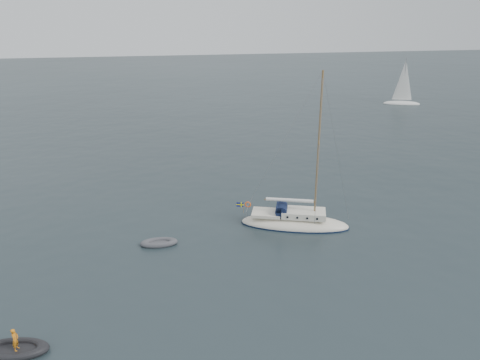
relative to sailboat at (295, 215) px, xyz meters
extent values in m
plane|color=black|center=(-2.88, -2.13, -0.93)|extent=(300.00, 300.00, 0.00)
ellipsoid|color=silver|center=(0.00, 0.00, -0.79)|extent=(8.20, 2.55, 1.37)
cube|color=silver|center=(0.63, 0.00, 0.14)|extent=(3.28, 1.73, 0.50)
cube|color=silver|center=(-2.19, 0.00, 0.00)|extent=(2.19, 1.73, 0.23)
cylinder|color=#0F1833|center=(-1.05, 0.00, 0.39)|extent=(0.87, 1.50, 0.87)
cube|color=#0F1833|center=(-1.23, 0.00, 0.58)|extent=(0.41, 1.50, 0.36)
cylinder|color=brown|center=(1.45, 0.00, 5.36)|extent=(0.14, 0.14, 10.93)
cylinder|color=brown|center=(1.45, 0.00, 5.90)|extent=(0.05, 2.00, 0.05)
cylinder|color=brown|center=(-0.46, 0.00, 1.12)|extent=(3.83, 0.09, 0.09)
cylinder|color=silver|center=(-0.46, 0.00, 1.16)|extent=(3.56, 0.26, 0.26)
cylinder|color=gray|center=(-3.65, 0.00, 0.39)|extent=(0.04, 2.00, 0.04)
torus|color=#FE5919|center=(-3.69, 0.55, 0.39)|extent=(0.49, 0.09, 0.49)
cylinder|color=brown|center=(-3.97, 0.00, 0.30)|extent=(0.03, 0.03, 0.82)
cube|color=navy|center=(-4.24, 0.00, 0.57)|extent=(0.55, 0.02, 0.35)
cube|color=#FFF801|center=(-4.24, 0.00, 0.57)|extent=(0.56, 0.03, 0.08)
cube|color=#FFF801|center=(-4.14, 0.00, 0.57)|extent=(0.08, 0.03, 0.36)
cylinder|color=black|center=(-0.55, 0.87, 0.14)|extent=(0.16, 0.05, 0.16)
cylinder|color=black|center=(-0.55, -0.87, 0.14)|extent=(0.16, 0.05, 0.16)
cylinder|color=black|center=(0.18, 0.87, 0.14)|extent=(0.16, 0.05, 0.16)
cylinder|color=black|center=(0.18, -0.87, 0.14)|extent=(0.16, 0.05, 0.16)
cylinder|color=black|center=(0.91, 0.87, 0.14)|extent=(0.16, 0.05, 0.16)
cylinder|color=black|center=(0.91, -0.87, 0.14)|extent=(0.16, 0.05, 0.16)
cylinder|color=black|center=(1.64, 0.87, 0.14)|extent=(0.16, 0.05, 0.16)
cylinder|color=black|center=(1.64, -0.87, 0.14)|extent=(0.16, 0.05, 0.16)
cube|color=#4A4A4E|center=(-10.34, -1.03, -0.82)|extent=(1.59, 0.66, 0.09)
cube|color=black|center=(-17.71, -10.78, -0.81)|extent=(2.12, 0.88, 0.11)
imported|color=orange|center=(-17.53, -10.78, -0.18)|extent=(0.30, 0.44, 1.19)
ellipsoid|color=silver|center=(33.95, 43.63, -0.88)|extent=(6.33, 2.11, 1.05)
cylinder|color=gray|center=(33.95, 43.63, 3.29)|extent=(0.11, 0.11, 7.38)
cone|color=silver|center=(33.89, 43.63, 3.29)|extent=(3.37, 3.37, 6.86)
camera|label=1|loc=(-10.75, -31.00, 14.62)|focal=35.00mm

